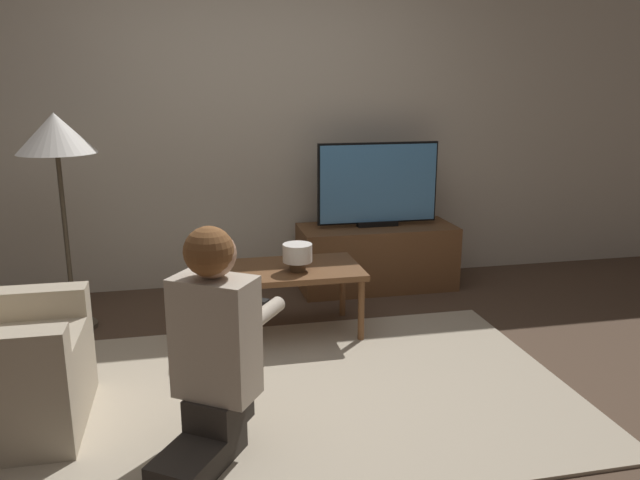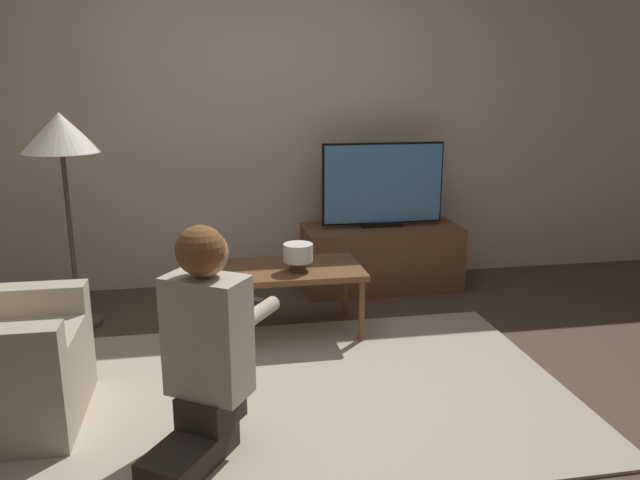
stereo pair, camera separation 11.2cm
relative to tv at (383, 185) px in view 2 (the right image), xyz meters
The scene contains 9 objects.
ground_plane 1.99m from the tv, 119.65° to the right, with size 10.00×10.00×0.00m, color brown.
wall_back 1.08m from the tv, 158.82° to the left, with size 10.00×0.06×2.60m.
rug 1.99m from the tv, 119.65° to the right, with size 2.79×1.82×0.02m.
tv_stand 0.57m from the tv, 90.00° to the right, with size 1.19×0.48×0.49m.
tv is the anchor object (origin of this frame).
coffee_table 1.22m from the tv, 138.07° to the right, with size 0.98×0.54×0.44m.
floor_lamp 2.23m from the tv, 169.61° to the right, with size 0.47×0.47×1.38m.
person_kneeling 2.42m from the tv, 123.64° to the right, with size 0.65×0.80×0.99m.
table_lamp 1.18m from the tv, 132.20° to the right, with size 0.18×0.18×0.17m.
Camera 2 is at (-0.39, -2.88, 1.56)m, focal length 35.00 mm.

